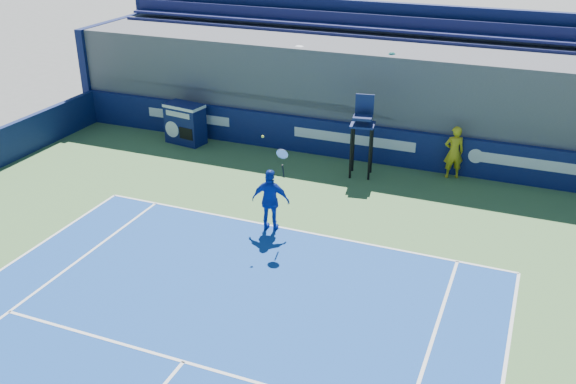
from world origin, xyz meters
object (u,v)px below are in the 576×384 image
at_px(ball_person, 454,152).
at_px(umpire_chair, 363,128).
at_px(tennis_player, 271,200).
at_px(match_clock, 185,122).

bearing_deg(ball_person, umpire_chair, -5.70).
bearing_deg(tennis_player, umpire_chair, 75.25).
relative_size(match_clock, tennis_player, 0.55).
xyz_separation_m(match_clock, tennis_player, (5.21, -4.68, 0.10)).
height_order(ball_person, match_clock, ball_person).
bearing_deg(match_clock, umpire_chair, -3.82).
distance_m(ball_person, tennis_player, 6.32).
relative_size(umpire_chair, tennis_player, 0.96).
xyz_separation_m(umpire_chair, tennis_player, (-1.12, -4.25, -0.69)).
xyz_separation_m(ball_person, umpire_chair, (-2.60, -0.85, 0.70)).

